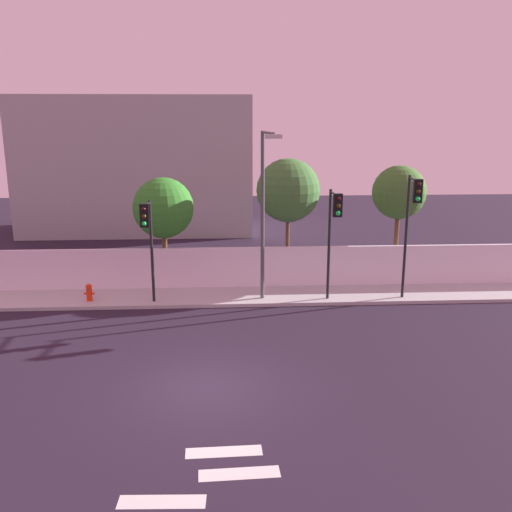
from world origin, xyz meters
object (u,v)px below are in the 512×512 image
Objects in this scene: roadside_tree_midleft at (288,191)px; roadside_tree_midright at (399,193)px; traffic_light_left at (148,231)px; fire_hydrant at (89,292)px; roadside_tree_leftmost at (163,208)px; traffic_light_right at (412,213)px; traffic_light_center at (334,223)px; street_lamp_curbside at (264,203)px.

roadside_tree_midright is at bearing -0.00° from roadside_tree_midleft.
traffic_light_left is 5.75× the size of fire_hydrant.
roadside_tree_leftmost is (2.90, 2.79, 3.04)m from fire_hydrant.
roadside_tree_midleft is (-4.52, 3.79, 0.42)m from traffic_light_right.
fire_hydrant is at bearing -168.53° from roadside_tree_midright.
roadside_tree_leftmost is (-7.10, 3.73, 0.04)m from traffic_light_center.
fire_hydrant is at bearing 174.61° from traffic_light_center.
roadside_tree_midright reaches higher than roadside_tree_leftmost.
traffic_light_left is at bearing -162.12° from roadside_tree_midright.
traffic_light_right is (3.11, -0.06, 0.38)m from traffic_light_center.
fire_hydrant is (-2.65, 0.79, -2.71)m from traffic_light_left.
street_lamp_curbside is 3.35m from roadside_tree_midleft.
traffic_light_center is 0.93× the size of roadside_tree_leftmost.
traffic_light_right is 3.85m from roadside_tree_midright.
traffic_light_left is at bearing 178.78° from traffic_light_center.
roadside_tree_midright is at bearing 80.69° from traffic_light_right.
fire_hydrant is at bearing 163.45° from traffic_light_left.
traffic_light_right is 0.89× the size of roadside_tree_midleft.
roadside_tree_midright is (6.46, 3.08, -0.06)m from street_lamp_curbside.
roadside_tree_midleft is 1.06× the size of roadside_tree_midright.
traffic_light_left is 7.01m from roadside_tree_midleft.
roadside_tree_midleft reaches higher than traffic_light_left.
street_lamp_curbside is (-5.83, 0.71, 0.34)m from traffic_light_right.
street_lamp_curbside is 7.15m from roadside_tree_midright.
roadside_tree_leftmost is (-4.37, 3.08, -0.68)m from street_lamp_curbside.
traffic_light_right is at bearing -4.37° from fire_hydrant.
roadside_tree_midleft reaches higher than roadside_tree_leftmost.
traffic_light_center is 0.89× the size of traffic_light_right.
traffic_light_right is at bearing -6.94° from street_lamp_curbside.
roadside_tree_midleft is 5.15m from roadside_tree_midright.
traffic_light_center is 0.85× the size of roadside_tree_midright.
roadside_tree_leftmost is at bearing 152.30° from traffic_light_center.
traffic_light_center is at bearing -13.43° from street_lamp_curbside.
roadside_tree_leftmost is at bearing 180.00° from roadside_tree_midright.
traffic_light_right is at bearing -99.31° from roadside_tree_midright.
roadside_tree_leftmost is at bearing 43.89° from fire_hydrant.
street_lamp_curbside is at bearing 166.57° from traffic_light_center.
roadside_tree_leftmost is (-10.21, 3.79, -0.34)m from traffic_light_right.
street_lamp_curbside is (-2.73, 0.65, 0.72)m from traffic_light_center.
street_lamp_curbside is at bearing 6.12° from traffic_light_left.
roadside_tree_leftmost is 10.85m from roadside_tree_midright.
roadside_tree_midleft is at bearing 110.81° from traffic_light_center.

